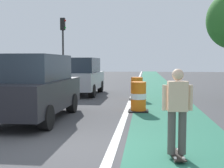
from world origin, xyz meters
The scene contains 9 objects.
ground_plane centered at (0.00, 0.00, 0.00)m, with size 100.00×100.00×0.00m, color #424244.
bike_lane_strip centered at (2.40, 12.00, 0.00)m, with size 2.50×80.00×0.01m, color #286B51.
lane_divider_stripe centered at (0.90, 12.00, 0.01)m, with size 0.20×80.00×0.01m, color silver.
skateboarder_on_lane centered at (2.17, -0.34, 0.91)m, with size 0.57×0.82×1.69m.
parked_suv_nearest centered at (-1.87, 3.06, 1.04)m, with size 1.93×4.60×2.04m.
parked_suv_second centered at (-1.93, 10.40, 1.04)m, with size 1.92×4.60×2.04m.
traffic_barrel_front centered at (1.33, 4.96, 0.53)m, with size 0.73×0.73×1.09m.
traffic_barrel_mid centered at (1.18, 8.34, 0.53)m, with size 0.73×0.73×1.09m.
traffic_light_corner centered at (-4.59, 16.15, 3.50)m, with size 0.41×0.32×5.10m.
Camera 1 is at (1.56, -5.98, 1.82)m, focal length 48.01 mm.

